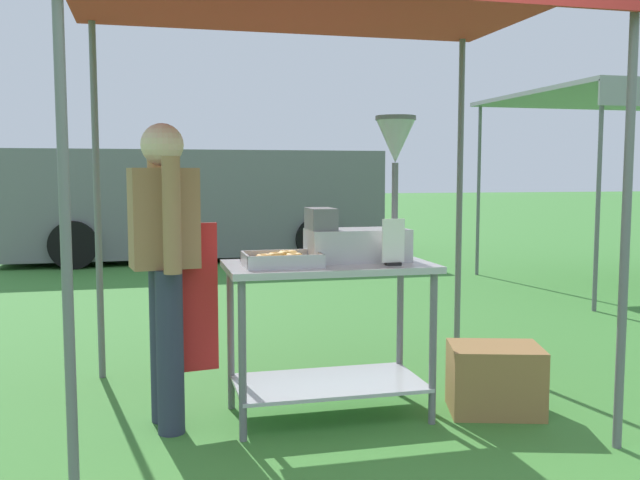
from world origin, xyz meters
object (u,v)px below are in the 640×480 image
at_px(stall_canopy, 324,4).
at_px(van_grey, 194,203).
at_px(donut_tray, 281,260).
at_px(donut_fryer, 365,213).
at_px(supply_crate, 495,379).
at_px(vendor, 166,259).
at_px(menu_sign, 393,245).
at_px(donut_cart, 329,309).

distance_m(stall_canopy, van_grey, 7.68).
bearing_deg(donut_tray, donut_fryer, 12.26).
bearing_deg(stall_canopy, supply_crate, -15.76).
bearing_deg(vendor, menu_sign, -10.23).
height_order(menu_sign, supply_crate, menu_sign).
xyz_separation_m(stall_canopy, donut_cart, (-0.00, -0.10, -1.66)).
distance_m(menu_sign, supply_crate, 0.99).
height_order(vendor, supply_crate, vendor).
bearing_deg(donut_fryer, supply_crate, -17.26).
distance_m(stall_canopy, donut_fryer, 1.16).
xyz_separation_m(donut_fryer, supply_crate, (0.71, -0.22, -0.94)).
bearing_deg(menu_sign, vendor, 169.77).
bearing_deg(van_grey, donut_fryer, -86.58).
xyz_separation_m(donut_tray, donut_fryer, (0.50, 0.11, 0.24)).
bearing_deg(donut_cart, van_grey, 91.72).
xyz_separation_m(donut_fryer, vendor, (-1.10, -0.01, -0.23)).
height_order(donut_cart, menu_sign, menu_sign).
bearing_deg(van_grey, supply_crate, -81.55).
bearing_deg(donut_cart, supply_crate, -9.98).
xyz_separation_m(menu_sign, vendor, (-1.18, 0.21, -0.06)).
relative_size(stall_canopy, menu_sign, 11.03).
xyz_separation_m(donut_tray, supply_crate, (1.20, -0.11, -0.70)).
xyz_separation_m(donut_tray, menu_sign, (0.59, -0.12, 0.08)).
bearing_deg(vendor, supply_crate, -6.62).
height_order(donut_cart, supply_crate, donut_cart).
bearing_deg(vendor, van_grey, 85.17).
bearing_deg(supply_crate, menu_sign, -179.59).
bearing_deg(van_grey, vendor, -94.83).
height_order(donut_cart, donut_tray, donut_tray).
distance_m(menu_sign, vendor, 1.20).
bearing_deg(van_grey, donut_cart, -88.28).
height_order(donut_tray, vendor, vendor).
bearing_deg(supply_crate, vendor, 173.38).
distance_m(donut_cart, van_grey, 7.66).
height_order(stall_canopy, vendor, stall_canopy).
height_order(stall_canopy, donut_tray, stall_canopy).
bearing_deg(donut_fryer, menu_sign, -68.61).
relative_size(donut_cart, vendor, 0.70).
bearing_deg(donut_cart, donut_fryer, 13.87).
bearing_deg(vendor, stall_canopy, 3.52).
xyz_separation_m(donut_cart, vendor, (-0.87, 0.05, 0.30)).
xyz_separation_m(donut_fryer, van_grey, (-0.45, 7.59, -0.25)).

